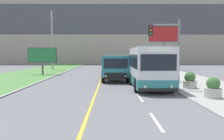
{
  "coord_description": "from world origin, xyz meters",
  "views": [
    {
      "loc": [
        0.98,
        -0.48,
        2.61
      ],
      "look_at": [
        1.1,
        15.99,
        1.4
      ],
      "focal_mm": 35.0,
      "sensor_mm": 36.0,
      "label": 1
    }
  ],
  "objects_px": {
    "planter_round_near": "(213,89)",
    "planter_round_third": "(174,76)",
    "utility_pole_far": "(52,40)",
    "dump_truck": "(115,68)",
    "city_bus": "(150,68)",
    "traffic_light_mast": "(169,45)",
    "billboard_small": "(42,56)",
    "planter_round_far": "(166,73)",
    "planter_round_second": "(190,81)",
    "billboard_large": "(164,36)"
  },
  "relations": [
    {
      "from": "utility_pole_far",
      "to": "dump_truck",
      "type": "bearing_deg",
      "value": -57.06
    },
    {
      "from": "planter_round_third",
      "to": "planter_round_far",
      "type": "distance_m",
      "value": 3.66
    },
    {
      "from": "city_bus",
      "to": "planter_round_near",
      "type": "bearing_deg",
      "value": -53.34
    },
    {
      "from": "dump_truck",
      "to": "billboard_small",
      "type": "xyz_separation_m",
      "value": [
        -9.0,
        6.63,
        1.12
      ]
    },
    {
      "from": "dump_truck",
      "to": "planter_round_far",
      "type": "bearing_deg",
      "value": 25.04
    },
    {
      "from": "dump_truck",
      "to": "planter_round_far",
      "type": "relative_size",
      "value": 5.35
    },
    {
      "from": "billboard_large",
      "to": "billboard_small",
      "type": "bearing_deg",
      "value": -152.25
    },
    {
      "from": "billboard_large",
      "to": "planter_round_second",
      "type": "height_order",
      "value": "billboard_large"
    },
    {
      "from": "traffic_light_mast",
      "to": "planter_round_second",
      "type": "xyz_separation_m",
      "value": [
        1.72,
        0.41,
        -2.66
      ]
    },
    {
      "from": "planter_round_third",
      "to": "billboard_small",
      "type": "bearing_deg",
      "value": 151.81
    },
    {
      "from": "planter_round_near",
      "to": "planter_round_second",
      "type": "bearing_deg",
      "value": 90.21
    },
    {
      "from": "dump_truck",
      "to": "traffic_light_mast",
      "type": "xyz_separation_m",
      "value": [
        3.76,
        -5.15,
        2.02
      ]
    },
    {
      "from": "city_bus",
      "to": "billboard_large",
      "type": "distance_m",
      "value": 21.49
    },
    {
      "from": "planter_round_near",
      "to": "planter_round_third",
      "type": "distance_m",
      "value": 7.32
    },
    {
      "from": "city_bus",
      "to": "planter_round_third",
      "type": "bearing_deg",
      "value": 49.56
    },
    {
      "from": "utility_pole_far",
      "to": "city_bus",
      "type": "bearing_deg",
      "value": -57.74
    },
    {
      "from": "traffic_light_mast",
      "to": "planter_round_near",
      "type": "xyz_separation_m",
      "value": [
        1.73,
        -3.24,
        -2.66
      ]
    },
    {
      "from": "traffic_light_mast",
      "to": "planter_round_near",
      "type": "bearing_deg",
      "value": -61.94
    },
    {
      "from": "planter_round_second",
      "to": "city_bus",
      "type": "bearing_deg",
      "value": 173.9
    },
    {
      "from": "billboard_large",
      "to": "planter_round_near",
      "type": "xyz_separation_m",
      "value": [
        -3.0,
        -24.23,
        -5.0
      ]
    },
    {
      "from": "billboard_large",
      "to": "planter_round_near",
      "type": "relative_size",
      "value": 6.0
    },
    {
      "from": "billboard_small",
      "to": "billboard_large",
      "type": "bearing_deg",
      "value": 27.75
    },
    {
      "from": "billboard_small",
      "to": "planter_round_near",
      "type": "height_order",
      "value": "billboard_small"
    },
    {
      "from": "dump_truck",
      "to": "planter_round_near",
      "type": "distance_m",
      "value": 10.05
    },
    {
      "from": "utility_pole_far",
      "to": "billboard_large",
      "type": "bearing_deg",
      "value": 0.65
    },
    {
      "from": "billboard_large",
      "to": "planter_round_third",
      "type": "xyz_separation_m",
      "value": [
        -3.11,
        -16.91,
        -5.0
      ]
    },
    {
      "from": "billboard_large",
      "to": "planter_round_third",
      "type": "height_order",
      "value": "billboard_large"
    },
    {
      "from": "dump_truck",
      "to": "planter_round_far",
      "type": "height_order",
      "value": "dump_truck"
    },
    {
      "from": "billboard_large",
      "to": "planter_round_second",
      "type": "bearing_deg",
      "value": -98.34
    },
    {
      "from": "dump_truck",
      "to": "planter_round_far",
      "type": "distance_m",
      "value": 6.13
    },
    {
      "from": "traffic_light_mast",
      "to": "planter_round_near",
      "type": "height_order",
      "value": "traffic_light_mast"
    },
    {
      "from": "traffic_light_mast",
      "to": "planter_round_third",
      "type": "relative_size",
      "value": 4.2
    },
    {
      "from": "dump_truck",
      "to": "planter_round_near",
      "type": "xyz_separation_m",
      "value": [
        5.49,
        -8.39,
        -0.64
      ]
    },
    {
      "from": "traffic_light_mast",
      "to": "billboard_small",
      "type": "bearing_deg",
      "value": 137.29
    },
    {
      "from": "planter_round_near",
      "to": "planter_round_third",
      "type": "xyz_separation_m",
      "value": [
        -0.11,
        7.32,
        0.0
      ]
    },
    {
      "from": "billboard_small",
      "to": "planter_round_near",
      "type": "distance_m",
      "value": 20.95
    },
    {
      "from": "utility_pole_far",
      "to": "planter_round_far",
      "type": "xyz_separation_m",
      "value": [
        15.64,
        -13.04,
        -4.31
      ]
    },
    {
      "from": "billboard_large",
      "to": "planter_round_far",
      "type": "bearing_deg",
      "value": -102.62
    },
    {
      "from": "traffic_light_mast",
      "to": "billboard_small",
      "type": "relative_size",
      "value": 1.41
    },
    {
      "from": "traffic_light_mast",
      "to": "planter_round_third",
      "type": "height_order",
      "value": "traffic_light_mast"
    },
    {
      "from": "city_bus",
      "to": "planter_round_second",
      "type": "distance_m",
      "value": 3.12
    },
    {
      "from": "dump_truck",
      "to": "planter_round_second",
      "type": "distance_m",
      "value": 7.27
    },
    {
      "from": "traffic_light_mast",
      "to": "planter_round_second",
      "type": "height_order",
      "value": "traffic_light_mast"
    },
    {
      "from": "billboard_small",
      "to": "planter_round_near",
      "type": "bearing_deg",
      "value": -46.04
    },
    {
      "from": "planter_round_third",
      "to": "planter_round_near",
      "type": "bearing_deg",
      "value": -89.17
    },
    {
      "from": "utility_pole_far",
      "to": "planter_round_far",
      "type": "bearing_deg",
      "value": -39.82
    },
    {
      "from": "utility_pole_far",
      "to": "planter_round_third",
      "type": "relative_size",
      "value": 8.02
    },
    {
      "from": "city_bus",
      "to": "planter_round_far",
      "type": "height_order",
      "value": "city_bus"
    },
    {
      "from": "billboard_small",
      "to": "planter_round_third",
      "type": "xyz_separation_m",
      "value": [
        14.38,
        -7.71,
        -1.76
      ]
    },
    {
      "from": "planter_round_near",
      "to": "planter_round_far",
      "type": "xyz_separation_m",
      "value": [
        0.03,
        10.97,
        -0.01
      ]
    }
  ]
}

